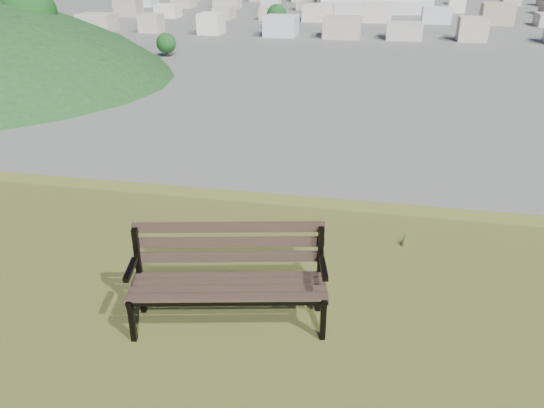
# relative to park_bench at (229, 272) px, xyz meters

# --- Properties ---
(park_bench) EXTENTS (1.81, 0.90, 0.91)m
(park_bench) POSITION_rel_park_bench_xyz_m (0.00, 0.00, 0.00)
(park_bench) COLOR #3B2B22
(park_bench) RESTS_ON hilltop_mesa
(arena) EXTENTS (58.28, 31.45, 23.39)m
(arena) POSITION_rel_park_bench_xyz_m (-3.53, 289.19, -20.00)
(arena) COLOR beige
(arena) RESTS_ON ground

